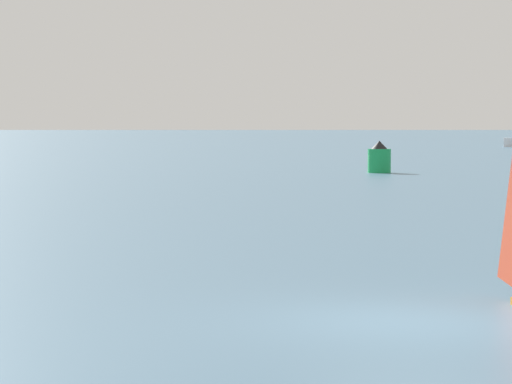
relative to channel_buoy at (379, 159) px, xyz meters
The scene contains 2 objects.
ground_plane 54.10m from the channel_buoy, 108.37° to the right, with size 4000.00×4000.00×0.00m, color #476B84.
channel_buoy is the anchor object (origin of this frame).
Camera 1 is at (-5.83, -15.70, 2.77)m, focal length 82.26 mm.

